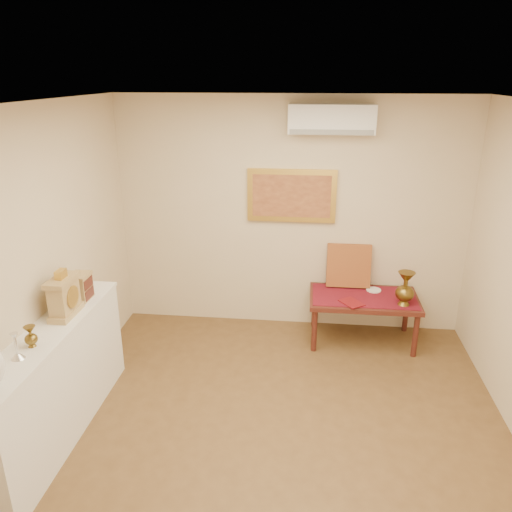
# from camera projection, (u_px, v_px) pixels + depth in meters

# --- Properties ---
(floor) EXTENTS (4.50, 4.50, 0.00)m
(floor) POSITION_uv_depth(u_px,v_px,m) (275.00, 448.00, 4.10)
(floor) COLOR brown
(floor) RESTS_ON ground
(ceiling) EXTENTS (4.50, 4.50, 0.00)m
(ceiling) POSITION_uv_depth(u_px,v_px,m) (281.00, 107.00, 3.17)
(ceiling) COLOR white
(ceiling) RESTS_ON ground
(wall_back) EXTENTS (4.00, 0.02, 2.70)m
(wall_back) POSITION_uv_depth(u_px,v_px,m) (291.00, 216.00, 5.73)
(wall_back) COLOR beige
(wall_back) RESTS_ON ground
(wall_left) EXTENTS (0.02, 4.50, 2.70)m
(wall_left) POSITION_uv_depth(u_px,v_px,m) (19.00, 287.00, 3.84)
(wall_left) COLOR beige
(wall_left) RESTS_ON ground
(candlestick) EXTENTS (0.10, 0.10, 0.20)m
(candlestick) POSITION_uv_depth(u_px,v_px,m) (16.00, 346.00, 3.53)
(candlestick) COLOR silver
(candlestick) RESTS_ON display_ledge
(brass_urn_small) EXTENTS (0.10, 0.10, 0.22)m
(brass_urn_small) POSITION_uv_depth(u_px,v_px,m) (30.00, 334.00, 3.69)
(brass_urn_small) COLOR brown
(brass_urn_small) RESTS_ON display_ledge
(table_cloth) EXTENTS (1.14, 0.59, 0.01)m
(table_cloth) POSITION_uv_depth(u_px,v_px,m) (364.00, 296.00, 5.57)
(table_cloth) COLOR maroon
(table_cloth) RESTS_ON low_table
(brass_urn_tall) EXTENTS (0.20, 0.20, 0.45)m
(brass_urn_tall) POSITION_uv_depth(u_px,v_px,m) (406.00, 285.00, 5.29)
(brass_urn_tall) COLOR brown
(brass_urn_tall) RESTS_ON table_cloth
(plate) EXTENTS (0.17, 0.17, 0.01)m
(plate) POSITION_uv_depth(u_px,v_px,m) (374.00, 290.00, 5.71)
(plate) COLOR white
(plate) RESTS_ON table_cloth
(menu) EXTENTS (0.29, 0.31, 0.01)m
(menu) POSITION_uv_depth(u_px,v_px,m) (352.00, 303.00, 5.39)
(menu) COLOR maroon
(menu) RESTS_ON table_cloth
(cushion) EXTENTS (0.50, 0.20, 0.51)m
(cushion) POSITION_uv_depth(u_px,v_px,m) (349.00, 266.00, 5.76)
(cushion) COLOR maroon
(cushion) RESTS_ON table_cloth
(display_ledge) EXTENTS (0.37, 2.02, 0.98)m
(display_ledge) POSITION_uv_depth(u_px,v_px,m) (56.00, 383.00, 4.12)
(display_ledge) COLOR white
(display_ledge) RESTS_ON floor
(mantel_clock) EXTENTS (0.17, 0.36, 0.41)m
(mantel_clock) POSITION_uv_depth(u_px,v_px,m) (64.00, 296.00, 4.15)
(mantel_clock) COLOR tan
(mantel_clock) RESTS_ON display_ledge
(wooden_chest) EXTENTS (0.16, 0.21, 0.24)m
(wooden_chest) POSITION_uv_depth(u_px,v_px,m) (81.00, 287.00, 4.46)
(wooden_chest) COLOR tan
(wooden_chest) RESTS_ON display_ledge
(low_table) EXTENTS (1.20, 0.70, 0.55)m
(low_table) POSITION_uv_depth(u_px,v_px,m) (363.00, 302.00, 5.60)
(low_table) COLOR #501F18
(low_table) RESTS_ON floor
(painting) EXTENTS (1.00, 0.06, 0.60)m
(painting) POSITION_uv_depth(u_px,v_px,m) (292.00, 196.00, 5.62)
(painting) COLOR gold
(painting) RESTS_ON wall_back
(ac_unit) EXTENTS (0.90, 0.25, 0.30)m
(ac_unit) POSITION_uv_depth(u_px,v_px,m) (332.00, 119.00, 5.19)
(ac_unit) COLOR white
(ac_unit) RESTS_ON wall_back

